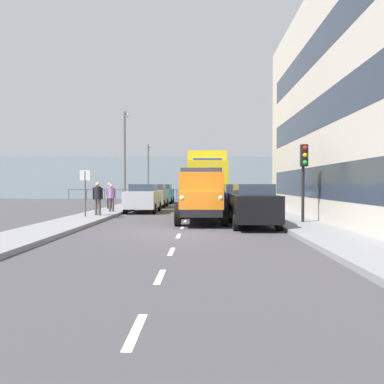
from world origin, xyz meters
The scene contains 21 objects.
ground_plane centered at (0.00, -8.44, 0.00)m, with size 80.00×80.00×0.00m, color #423F44.
sidewalk_left centered at (-4.79, -8.44, 0.07)m, with size 2.06×38.88×0.15m, color gray.
sidewalk_right centered at (4.79, -8.44, 0.07)m, with size 2.06×38.88×0.15m, color gray.
road_centreline_markings centered at (0.00, -7.78, 0.00)m, with size 0.12×35.13×0.01m.
sea_horizon centered at (0.00, -30.88, 2.50)m, with size 80.00×0.80×5.00m, color #84939E.
seawall_railing centered at (0.00, -27.28, 0.92)m, with size 28.08×0.08×1.20m.
truck_vintage_orange centered at (-0.75, -3.12, 1.18)m, with size 2.17×5.64×2.43m.
lorry_cargo_yellow centered at (-1.12, -12.10, 2.08)m, with size 2.58×8.20×3.87m.
car_black_kerbside_near centered at (-2.81, -1.74, 0.90)m, with size 1.76×4.51×1.72m.
car_navy_kerbside_1 centered at (-2.81, -7.39, 0.90)m, with size 1.92×4.42×1.72m.
car_white_kerbside_2 centered at (-2.81, -13.19, 0.89)m, with size 1.79×4.10×1.72m.
car_silver_oppositeside_0 centered at (2.81, -9.21, 0.89)m, with size 1.88×3.91×1.72m.
car_grey_oppositeside_1 centered at (2.81, -14.36, 0.90)m, with size 1.90×4.01×1.72m.
car_teal_oppositeside_2 centered at (2.81, -19.98, 0.90)m, with size 1.96×4.16×1.72m.
pedestrian_with_bag centered at (4.50, -5.29, 1.13)m, with size 0.53×0.34×1.67m.
pedestrian_strolling centered at (4.44, -7.85, 1.07)m, with size 0.53×0.34×1.57m.
pedestrian_couple_a centered at (5.18, -10.36, 1.13)m, with size 0.53×0.34×1.66m.
traffic_light_near centered at (-4.98, -2.08, 2.47)m, with size 0.28×0.41×3.20m.
lamp_post_promenade centered at (4.78, -13.35, 4.19)m, with size 0.32×1.14×6.82m.
lamp_post_far centered at (4.97, -26.29, 3.68)m, with size 0.32×1.14×5.85m.
street_sign centered at (4.87, -4.43, 1.68)m, with size 0.50×0.07×2.25m.
Camera 1 is at (-0.77, 13.23, 1.71)m, focal length 34.52 mm.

